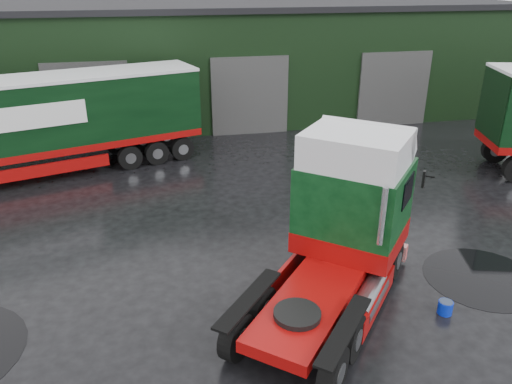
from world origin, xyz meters
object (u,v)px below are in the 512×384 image
trailer_left (41,127)px  tree_back_a (105,17)px  warehouse (231,55)px  tree_back_b (308,26)px  hero_tractor (327,237)px  wash_bucket (445,307)px

trailer_left → tree_back_a: tree_back_a is taller
warehouse → tree_back_a: (-8.00, 10.00, 1.59)m
tree_back_a → tree_back_b: bearing=0.0°
hero_tractor → wash_bucket: hero_tractor is taller
trailer_left → wash_bucket: trailer_left is taller
hero_tractor → wash_bucket: size_ratio=18.97×
tree_back_b → warehouse: bearing=-128.7°
warehouse → tree_back_a: tree_back_a is taller
trailer_left → tree_back_b: 26.63m
warehouse → trailer_left: warehouse is taller
warehouse → tree_back_b: tree_back_b is taller
warehouse → tree_back_b: (8.00, 10.00, 0.59)m
tree_back_b → wash_bucket: bearing=-100.8°
wash_bucket → hero_tractor: bearing=167.1°
warehouse → trailer_left: size_ratio=2.44×
wash_bucket → tree_back_b: 32.77m
warehouse → trailer_left: (-9.50, -10.00, -1.09)m
hero_tractor → tree_back_a: bearing=142.1°
trailer_left → tree_back_a: 20.24m
warehouse → wash_bucket: (1.92, -22.00, -2.98)m
wash_bucket → tree_back_a: 33.82m
tree_back_a → tree_back_b: tree_back_a is taller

